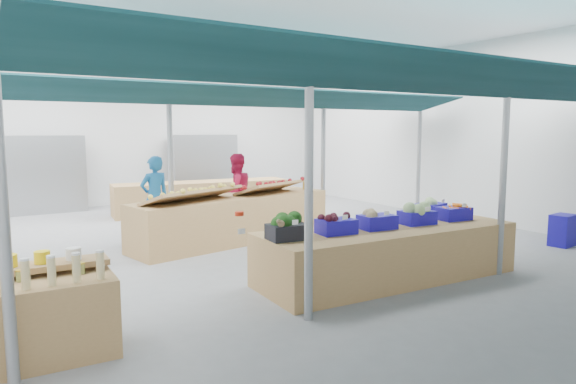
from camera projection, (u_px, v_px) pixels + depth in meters
name	position (u px, v px, depth m)	size (l,w,h in m)	color
floor	(232.00, 244.00, 9.79)	(13.00, 13.00, 0.00)	slate
hall	(200.00, 107.00, 10.68)	(13.00, 13.00, 13.00)	silver
pole_grid	(318.00, 152.00, 8.50)	(10.00, 4.60, 3.00)	gray
awnings	(319.00, 92.00, 8.39)	(9.50, 7.08, 0.30)	#0A282D
back_shelving_left	(43.00, 175.00, 13.37)	(2.00, 0.50, 2.00)	#B23F33
back_shelving_right	(204.00, 168.00, 15.76)	(2.00, 0.50, 2.00)	#B23F33
bottle_shelf	(17.00, 318.00, 4.79)	(1.76, 1.14, 1.04)	#9C7444
veg_counter	(388.00, 253.00, 7.49)	(3.92, 1.31, 0.76)	#9C7444
fruit_counter	(234.00, 219.00, 9.96)	(4.15, 0.99, 0.89)	#9C7444
far_counter	(202.00, 197.00, 13.56)	(4.55, 0.91, 0.82)	#9C7444
crate_stack	(563.00, 230.00, 9.63)	(0.50, 0.35, 0.59)	#160E99
vendor_left	(155.00, 198.00, 10.20)	(0.61, 0.40, 1.66)	#15588D
vendor_right	(236.00, 192.00, 11.16)	(0.81, 0.63, 1.66)	#AD153C
crate_broccoli	(287.00, 227.00, 6.61)	(0.53, 0.43, 0.35)	black
crate_beets	(336.00, 224.00, 6.98)	(0.53, 0.43, 0.29)	#160E99
crate_celeriac	(377.00, 219.00, 7.32)	(0.53, 0.43, 0.31)	#160E99
crate_cabbage	(417.00, 214.00, 7.69)	(0.53, 0.43, 0.35)	#160E99
crate_carrots	(453.00, 213.00, 8.07)	(0.53, 0.43, 0.29)	#160E99
sparrow	(281.00, 223.00, 6.40)	(0.12, 0.09, 0.11)	brown
pole_ribbon	(240.00, 215.00, 6.58)	(0.12, 0.12, 0.28)	#AF200B
apple_heap_yellow	(192.00, 193.00, 9.15)	(2.02, 1.34, 0.27)	#997247
apple_heap_red	(270.00, 185.00, 10.39)	(1.65, 1.20, 0.27)	#997247
pineapple	(306.00, 181.00, 11.09)	(0.14, 0.14, 0.39)	#8C6019
crate_extra	(431.00, 206.00, 8.49)	(0.57, 0.46, 0.32)	#160E99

